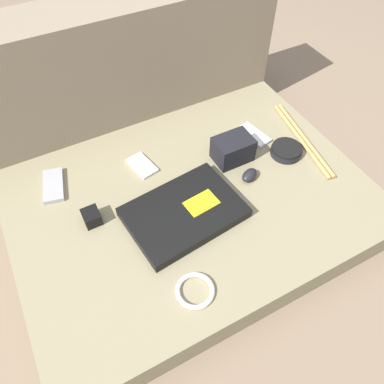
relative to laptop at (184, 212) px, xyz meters
name	(u,v)px	position (x,y,z in m)	size (l,w,h in m)	color
ground_plane	(192,216)	(0.05, 0.05, -0.12)	(8.00, 8.00, 0.00)	#7A6651
couch_seat	(192,206)	(0.05, 0.05, -0.07)	(1.03, 0.75, 0.10)	#847A5B
couch_backrest	(126,73)	(0.05, 0.53, 0.12)	(1.03, 0.20, 0.48)	#7F705B
laptop	(184,212)	(0.00, 0.00, 0.00)	(0.33, 0.25, 0.03)	black
computer_mouse	(249,175)	(0.24, 0.03, 0.00)	(0.07, 0.06, 0.03)	black
speaker_puck	(286,151)	(0.40, 0.07, 0.00)	(0.10, 0.10, 0.03)	black
phone_silver	(53,185)	(-0.30, 0.28, -0.01)	(0.09, 0.14, 0.01)	#99999E
phone_black	(142,165)	(-0.03, 0.23, -0.01)	(0.08, 0.11, 0.01)	silver
phone_small	(253,135)	(0.36, 0.18, -0.01)	(0.08, 0.12, 0.01)	silver
camera_pouch	(233,149)	(0.24, 0.13, 0.02)	(0.12, 0.09, 0.08)	black
charger_brick	(92,217)	(-0.23, 0.10, 0.00)	(0.05, 0.05, 0.04)	black
cable_coil	(195,291)	(-0.08, -0.21, -0.01)	(0.10, 0.10, 0.01)	white
drumstick_pair	(303,139)	(0.49, 0.09, -0.01)	(0.09, 0.36, 0.01)	tan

